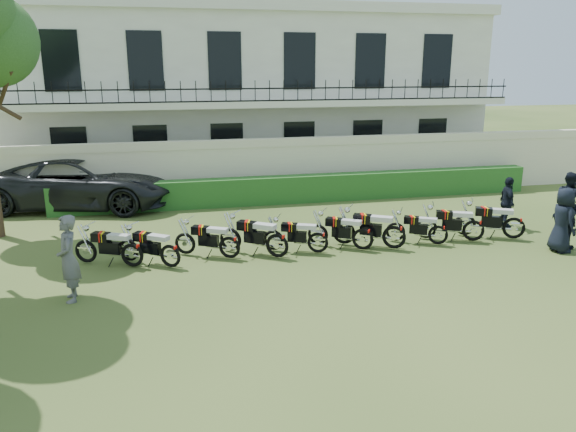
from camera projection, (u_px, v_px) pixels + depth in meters
name	position (u px, v px, depth m)	size (l,w,h in m)	color
ground	(338.00, 270.00, 14.05)	(100.00, 100.00, 0.00)	#30451B
perimeter_wall	(273.00, 168.00, 21.27)	(30.00, 0.35, 2.30)	beige
hedge	(304.00, 189.00, 20.91)	(18.00, 0.60, 1.00)	#234E1C
building	(248.00, 92.00, 26.20)	(20.40, 9.60, 7.40)	white
motorcycle_0	(132.00, 249.00, 14.11)	(1.76, 0.97, 1.05)	black
motorcycle_1	(170.00, 250.00, 14.07)	(1.58, 1.16, 1.02)	black
motorcycle_2	(229.00, 242.00, 14.74)	(1.69, 0.97, 1.02)	black
motorcycle_3	(277.00, 240.00, 14.78)	(1.72, 1.27, 1.12)	black
motorcycle_4	(318.00, 238.00, 15.17)	(1.69, 0.85, 0.98)	black
motorcycle_5	(363.00, 234.00, 15.41)	(1.63, 1.10, 1.03)	black
motorcycle_6	(394.00, 231.00, 15.48)	(1.84, 1.14, 1.13)	black
motorcycle_7	(438.00, 230.00, 15.88)	(1.58, 0.92, 0.95)	black
motorcycle_8	(474.00, 225.00, 16.17)	(1.81, 0.94, 1.06)	black
motorcycle_9	(514.00, 223.00, 16.38)	(1.83, 1.05, 1.10)	black
suv	(82.00, 183.00, 19.95)	(3.03, 6.57, 1.83)	black
inspector	(68.00, 259.00, 12.03)	(0.70, 0.46, 1.91)	slate
officer_2	(568.00, 220.00, 15.47)	(0.98, 0.41, 1.67)	black
officer_3	(563.00, 220.00, 15.24)	(0.87, 0.57, 1.78)	black
officer_4	(568.00, 201.00, 17.36)	(0.88, 0.68, 1.80)	black
officer_5	(507.00, 203.00, 17.50)	(0.95, 0.40, 1.62)	black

